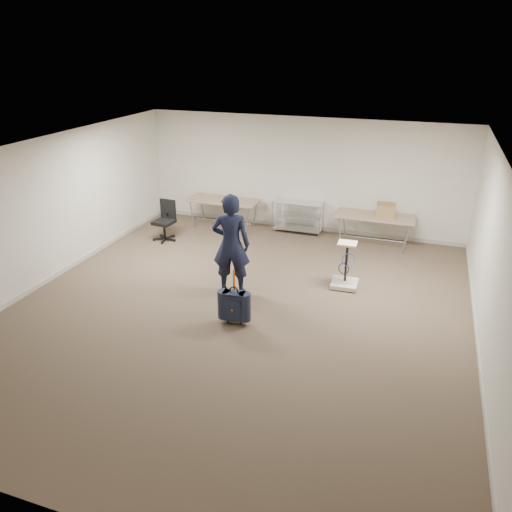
% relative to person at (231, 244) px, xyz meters
% --- Properties ---
extents(ground, '(9.00, 9.00, 0.00)m').
position_rel_person_xyz_m(ground, '(0.37, -0.65, -0.97)').
color(ground, '#4C3E2E').
rests_on(ground, ground).
extents(room_shell, '(8.00, 9.00, 9.00)m').
position_rel_person_xyz_m(room_shell, '(0.37, 0.73, -0.92)').
color(room_shell, silver).
rests_on(room_shell, ground).
extents(folding_table_left, '(1.80, 0.75, 0.73)m').
position_rel_person_xyz_m(folding_table_left, '(-1.53, 3.30, -0.30)').
color(folding_table_left, '#9B7B5F').
rests_on(folding_table_left, ground).
extents(folding_table_right, '(1.80, 0.75, 0.73)m').
position_rel_person_xyz_m(folding_table_right, '(2.27, 3.30, -0.30)').
color(folding_table_right, '#9B7B5F').
rests_on(folding_table_right, ground).
extents(wire_shelf, '(1.22, 0.47, 0.80)m').
position_rel_person_xyz_m(wire_shelf, '(0.37, 3.55, -0.53)').
color(wire_shelf, silver).
rests_on(wire_shelf, ground).
extents(person, '(0.79, 0.60, 1.95)m').
position_rel_person_xyz_m(person, '(0.00, 0.00, 0.00)').
color(person, black).
rests_on(person, ground).
extents(suitcase, '(0.38, 0.24, 1.01)m').
position_rel_person_xyz_m(suitcase, '(0.48, -1.10, -0.63)').
color(suitcase, black).
rests_on(suitcase, ground).
extents(office_chair, '(0.58, 0.58, 0.96)m').
position_rel_person_xyz_m(office_chair, '(-2.52, 2.00, -0.68)').
color(office_chair, black).
rests_on(office_chair, ground).
extents(equipment_cart, '(0.52, 0.52, 0.93)m').
position_rel_person_xyz_m(equipment_cart, '(2.01, 0.91, -0.73)').
color(equipment_cart, beige).
rests_on(equipment_cart, ground).
extents(cardboard_box, '(0.44, 0.34, 0.32)m').
position_rel_person_xyz_m(cardboard_box, '(2.49, 3.27, -0.08)').
color(cardboard_box, '#A06B4A').
rests_on(cardboard_box, folding_table_right).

